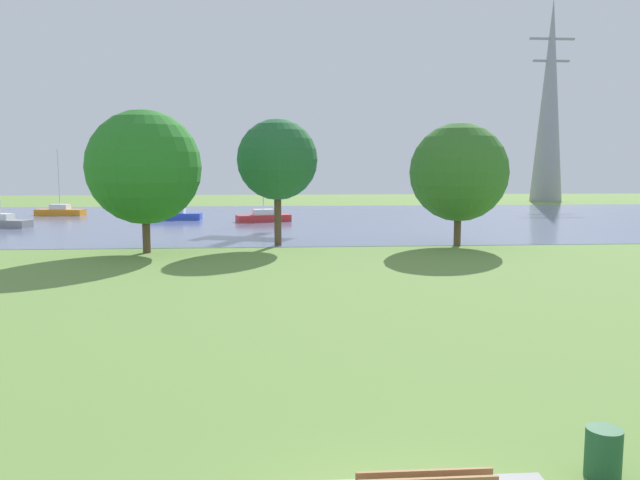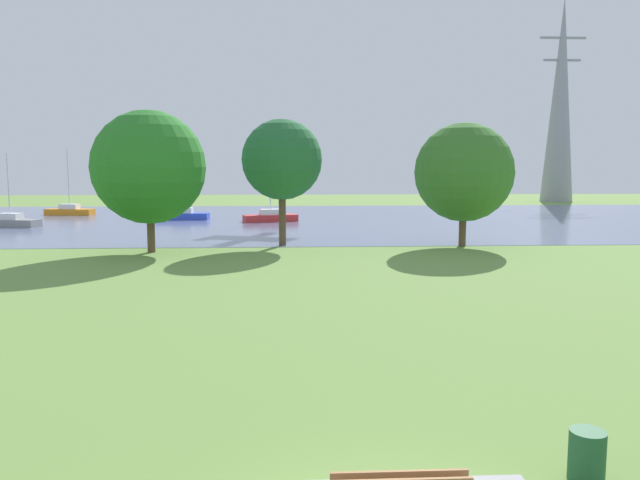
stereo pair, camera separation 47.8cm
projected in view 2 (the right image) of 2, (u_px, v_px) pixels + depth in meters
ground_plane at (318, 269)px, 29.77m from camera, size 160.00×160.00×0.00m
litter_bin at (587, 456)px, 9.63m from camera, size 0.56×0.56×0.80m
water_surface at (303, 219)px, 57.53m from camera, size 140.00×40.00×0.02m
sailboat_blue at (183, 215)px, 57.30m from camera, size 4.88×1.78×5.47m
sailboat_gray at (10, 221)px, 50.44m from camera, size 5.02×2.61×5.97m
sailboat_orange at (70, 210)px, 62.85m from camera, size 4.97×2.22×6.64m
sailboat_red at (270, 217)px, 55.21m from camera, size 5.03×2.79×6.63m
tree_east_far at (149, 167)px, 34.89m from camera, size 6.44×6.44×8.08m
tree_east_near at (282, 160)px, 37.95m from camera, size 4.97×4.97×7.82m
tree_west_far at (464, 172)px, 37.72m from camera, size 6.05×6.05×7.58m
electricity_pylon at (560, 100)px, 86.08m from camera, size 6.40×4.40×28.24m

